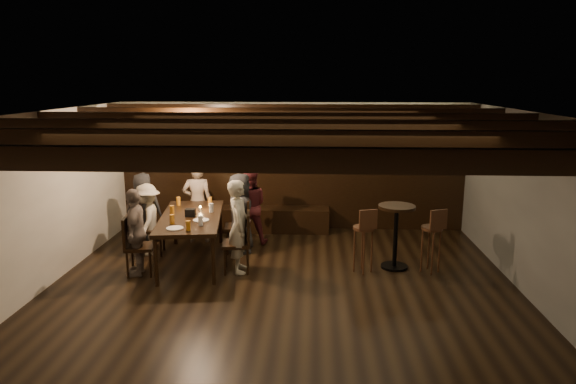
# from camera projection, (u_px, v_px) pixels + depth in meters

# --- Properties ---
(room) EXTENTS (7.00, 7.00, 7.00)m
(room) POSITION_uv_depth(u_px,v_px,m) (272.00, 186.00, 8.54)
(room) COLOR black
(room) RESTS_ON ground
(dining_table) EXTENTS (1.15, 2.11, 0.75)m
(dining_table) POSITION_uv_depth(u_px,v_px,m) (191.00, 220.00, 7.93)
(dining_table) COLOR black
(dining_table) RESTS_ON floor
(chair_left_near) EXTENTS (0.44, 0.44, 0.86)m
(chair_left_near) POSITION_uv_depth(u_px,v_px,m) (151.00, 238.00, 8.41)
(chair_left_near) COLOR black
(chair_left_near) RESTS_ON floor
(chair_left_far) EXTENTS (0.45, 0.45, 0.88)m
(chair_left_far) POSITION_uv_depth(u_px,v_px,m) (140.00, 256.00, 7.53)
(chair_left_far) COLOR black
(chair_left_far) RESTS_ON floor
(chair_right_near) EXTENTS (0.46, 0.46, 0.89)m
(chair_right_near) POSITION_uv_depth(u_px,v_px,m) (239.00, 236.00, 8.51)
(chair_right_near) COLOR black
(chair_right_near) RESTS_ON floor
(chair_right_far) EXTENTS (0.46, 0.46, 0.90)m
(chair_right_far) POSITION_uv_depth(u_px,v_px,m) (238.00, 253.00, 7.64)
(chair_right_far) COLOR black
(chair_right_far) RESTS_ON floor
(person_bench_left) EXTENTS (0.67, 0.48, 1.28)m
(person_bench_left) POSITION_uv_depth(u_px,v_px,m) (144.00, 210.00, 8.75)
(person_bench_left) COLOR #232426
(person_bench_left) RESTS_ON floor
(person_bench_centre) EXTENTS (0.56, 0.40, 1.41)m
(person_bench_centre) POSITION_uv_depth(u_px,v_px,m) (198.00, 203.00, 8.95)
(person_bench_centre) COLOR gray
(person_bench_centre) RESTS_ON floor
(person_bench_right) EXTENTS (0.71, 0.58, 1.33)m
(person_bench_right) POSITION_uv_depth(u_px,v_px,m) (249.00, 206.00, 8.88)
(person_bench_right) COLOR maroon
(person_bench_right) RESTS_ON floor
(person_left_near) EXTENTS (0.53, 0.81, 1.18)m
(person_left_near) POSITION_uv_depth(u_px,v_px,m) (148.00, 219.00, 8.34)
(person_left_near) COLOR #AFA894
(person_left_near) RESTS_ON floor
(person_left_far) EXTENTS (0.41, 0.79, 1.29)m
(person_left_far) POSITION_uv_depth(u_px,v_px,m) (136.00, 232.00, 7.45)
(person_left_far) COLOR gray
(person_left_far) RESTS_ON floor
(person_right_near) EXTENTS (0.50, 0.70, 1.32)m
(person_right_near) POSITION_uv_depth(u_px,v_px,m) (240.00, 213.00, 8.43)
(person_right_near) COLOR #29292B
(person_right_near) RESTS_ON floor
(person_right_far) EXTENTS (0.40, 0.55, 1.39)m
(person_right_far) POSITION_uv_depth(u_px,v_px,m) (239.00, 226.00, 7.55)
(person_right_far) COLOR #B7B19B
(person_right_far) RESTS_ON floor
(pint_a) EXTENTS (0.07, 0.07, 0.14)m
(pint_a) POSITION_uv_depth(u_px,v_px,m) (178.00, 201.00, 8.56)
(pint_a) COLOR #BF7219
(pint_a) RESTS_ON dining_table
(pint_b) EXTENTS (0.07, 0.07, 0.14)m
(pint_b) POSITION_uv_depth(u_px,v_px,m) (210.00, 201.00, 8.56)
(pint_b) COLOR #BF7219
(pint_b) RESTS_ON dining_table
(pint_c) EXTENTS (0.07, 0.07, 0.14)m
(pint_c) POSITION_uv_depth(u_px,v_px,m) (172.00, 210.00, 7.98)
(pint_c) COLOR #BF7219
(pint_c) RESTS_ON dining_table
(pint_d) EXTENTS (0.07, 0.07, 0.14)m
(pint_d) POSITION_uv_depth(u_px,v_px,m) (211.00, 208.00, 8.12)
(pint_d) COLOR silver
(pint_d) RESTS_ON dining_table
(pint_e) EXTENTS (0.07, 0.07, 0.14)m
(pint_e) POSITION_uv_depth(u_px,v_px,m) (172.00, 219.00, 7.45)
(pint_e) COLOR #BF7219
(pint_e) RESTS_ON dining_table
(pint_f) EXTENTS (0.07, 0.07, 0.14)m
(pint_f) POSITION_uv_depth(u_px,v_px,m) (201.00, 221.00, 7.38)
(pint_f) COLOR silver
(pint_f) RESTS_ON dining_table
(pint_g) EXTENTS (0.07, 0.07, 0.14)m
(pint_g) POSITION_uv_depth(u_px,v_px,m) (188.00, 226.00, 7.13)
(pint_g) COLOR #BF7219
(pint_g) RESTS_ON dining_table
(plate_near) EXTENTS (0.24, 0.24, 0.01)m
(plate_near) POSITION_uv_depth(u_px,v_px,m) (175.00, 228.00, 7.22)
(plate_near) COLOR white
(plate_near) RESTS_ON dining_table
(plate_far) EXTENTS (0.24, 0.24, 0.01)m
(plate_far) POSITION_uv_depth(u_px,v_px,m) (201.00, 220.00, 7.64)
(plate_far) COLOR white
(plate_far) RESTS_ON dining_table
(condiment_caddy) EXTENTS (0.15, 0.10, 0.12)m
(condiment_caddy) POSITION_uv_depth(u_px,v_px,m) (190.00, 213.00, 7.86)
(condiment_caddy) COLOR black
(condiment_caddy) RESTS_ON dining_table
(candle) EXTENTS (0.05, 0.05, 0.05)m
(candle) POSITION_uv_depth(u_px,v_px,m) (200.00, 209.00, 8.21)
(candle) COLOR beige
(candle) RESTS_ON dining_table
(high_top_table) EXTENTS (0.55, 0.55, 0.98)m
(high_top_table) POSITION_uv_depth(u_px,v_px,m) (396.00, 227.00, 7.70)
(high_top_table) COLOR black
(high_top_table) RESTS_ON floor
(bar_stool_left) EXTENTS (0.34, 0.35, 0.99)m
(bar_stool_left) POSITION_uv_depth(u_px,v_px,m) (363.00, 248.00, 7.58)
(bar_stool_left) COLOR #341D10
(bar_stool_left) RESTS_ON floor
(bar_stool_right) EXTENTS (0.34, 0.36, 0.99)m
(bar_stool_right) POSITION_uv_depth(u_px,v_px,m) (431.00, 248.00, 7.58)
(bar_stool_right) COLOR #341D10
(bar_stool_right) RESTS_ON floor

